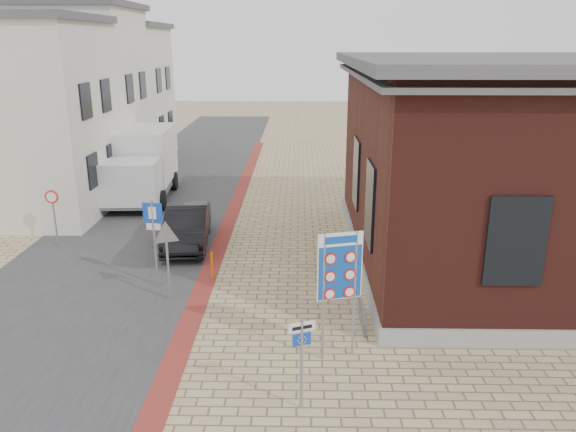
% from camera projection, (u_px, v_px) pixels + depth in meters
% --- Properties ---
extents(ground, '(120.00, 120.00, 0.00)m').
position_uv_depth(ground, '(258.00, 367.00, 13.07)').
color(ground, tan).
rests_on(ground, ground).
extents(road_strip, '(7.00, 60.00, 0.02)m').
position_uv_depth(road_strip, '(168.00, 196.00, 27.48)').
color(road_strip, '#38383A').
rests_on(road_strip, ground).
extents(curb_strip, '(0.60, 40.00, 0.02)m').
position_uv_depth(curb_strip, '(226.00, 229.00, 22.65)').
color(curb_strip, maroon).
rests_on(curb_strip, ground).
extents(brick_building, '(13.00, 13.00, 6.80)m').
position_uv_depth(brick_building, '(543.00, 160.00, 18.54)').
color(brick_building, gray).
rests_on(brick_building, ground).
extents(townhouse_near, '(7.40, 6.40, 8.30)m').
position_uv_depth(townhouse_near, '(15.00, 118.00, 23.48)').
color(townhouse_near, silver).
rests_on(townhouse_near, ground).
extents(townhouse_mid, '(7.40, 6.40, 9.10)m').
position_uv_depth(townhouse_mid, '(70.00, 95.00, 29.08)').
color(townhouse_mid, silver).
rests_on(townhouse_mid, ground).
extents(townhouse_far, '(7.40, 6.40, 8.30)m').
position_uv_depth(townhouse_far, '(108.00, 93.00, 34.93)').
color(townhouse_far, silver).
rests_on(townhouse_far, ground).
extents(bike_rack, '(0.08, 1.80, 0.60)m').
position_uv_depth(bike_rack, '(362.00, 314.00, 15.04)').
color(bike_rack, slate).
rests_on(bike_rack, ground).
extents(sedan, '(1.91, 4.44, 1.42)m').
position_uv_depth(sedan, '(187.00, 226.00, 20.71)').
color(sedan, black).
rests_on(sedan, ground).
extents(box_truck, '(2.96, 6.35, 3.25)m').
position_uv_depth(box_truck, '(142.00, 164.00, 26.51)').
color(box_truck, slate).
rests_on(box_truck, ground).
extents(border_sign, '(1.05, 0.33, 3.16)m').
position_uv_depth(border_sign, '(340.00, 269.00, 12.83)').
color(border_sign, gray).
rests_on(border_sign, ground).
extents(essen_sign, '(0.54, 0.23, 2.10)m').
position_uv_depth(essen_sign, '(302.00, 350.00, 11.22)').
color(essen_sign, gray).
rests_on(essen_sign, ground).
extents(parking_sign, '(0.60, 0.13, 2.75)m').
position_uv_depth(parking_sign, '(154.00, 228.00, 16.86)').
color(parking_sign, gray).
rests_on(parking_sign, ground).
extents(yield_sign, '(0.81, 0.37, 2.38)m').
position_uv_depth(yield_sign, '(166.00, 242.00, 15.92)').
color(yield_sign, gray).
rests_on(yield_sign, ground).
extents(speed_sign, '(0.50, 0.07, 2.12)m').
position_uv_depth(speed_sign, '(53.00, 209.00, 20.44)').
color(speed_sign, gray).
rests_on(speed_sign, ground).
extents(bollard, '(0.10, 0.10, 0.92)m').
position_uv_depth(bollard, '(212.00, 266.00, 17.74)').
color(bollard, '#D9650B').
rests_on(bollard, ground).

